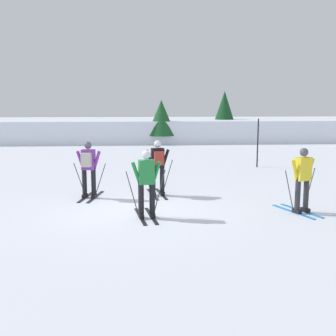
{
  "coord_description": "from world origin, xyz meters",
  "views": [
    {
      "loc": [
        0.18,
        -11.14,
        2.95
      ],
      "look_at": [
        1.03,
        1.52,
        0.9
      ],
      "focal_mm": 45.84,
      "sensor_mm": 36.0,
      "label": 1
    }
  ],
  "objects": [
    {
      "name": "skier_green",
      "position": [
        0.35,
        -0.74,
        0.92
      ],
      "size": [
        1.0,
        1.64,
        1.71
      ],
      "color": "black",
      "rests_on": "ground"
    },
    {
      "name": "conifer_far_left",
      "position": [
        6.28,
        19.37,
        2.1
      ],
      "size": [
        1.86,
        1.86,
        3.51
      ],
      "color": "#513823",
      "rests_on": "ground"
    },
    {
      "name": "conifer_far_right",
      "position": [
        1.65,
        17.13,
        1.73
      ],
      "size": [
        1.94,
        1.94,
        2.9
      ],
      "color": "#513823",
      "rests_on": "ground"
    },
    {
      "name": "skier_yellow",
      "position": [
        4.38,
        -0.52,
        0.92
      ],
      "size": [
        0.95,
        1.63,
        1.71
      ],
      "color": "#237AC6",
      "rests_on": "ground"
    },
    {
      "name": "skier_purple",
      "position": [
        -1.34,
        1.55,
        0.95
      ],
      "size": [
        0.99,
        1.64,
        1.71
      ],
      "color": "black",
      "rests_on": "ground"
    },
    {
      "name": "far_snow_ridge",
      "position": [
        0.0,
        20.31,
        0.75
      ],
      "size": [
        80.0,
        7.45,
        1.5
      ],
      "primitive_type": "cube",
      "color": "silver",
      "rests_on": "ground"
    },
    {
      "name": "skier_black",
      "position": [
        0.74,
        1.76,
        0.96
      ],
      "size": [
        0.99,
        1.64,
        1.71
      ],
      "color": "black",
      "rests_on": "ground"
    },
    {
      "name": "trail_marker_pole",
      "position": [
        5.32,
        7.1,
        1.05
      ],
      "size": [
        0.06,
        0.06,
        2.11
      ],
      "primitive_type": "cylinder",
      "color": "black",
      "rests_on": "ground"
    },
    {
      "name": "ground_plane",
      "position": [
        0.0,
        0.0,
        0.0
      ],
      "size": [
        120.0,
        120.0,
        0.0
      ],
      "primitive_type": "plane",
      "color": "silver"
    }
  ]
}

